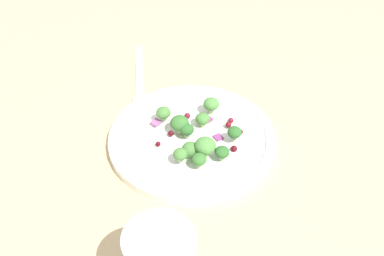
{
  "coord_description": "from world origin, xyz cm",
  "views": [
    {
      "loc": [
        7.79,
        49.62,
        47.19
      ],
      "look_at": [
        1.12,
        0.75,
        2.7
      ],
      "focal_mm": 44.72,
      "sensor_mm": 36.0,
      "label": 1
    }
  ],
  "objects_px": {
    "plate": "(192,138)",
    "broccoli_floret_0": "(203,119)",
    "fork": "(140,80)",
    "broccoli_floret_1": "(187,130)",
    "broccoli_floret_2": "(163,113)"
  },
  "relations": [
    {
      "from": "plate",
      "to": "broccoli_floret_2",
      "type": "xyz_separation_m",
      "value": [
        0.04,
        -0.03,
        0.02
      ]
    },
    {
      "from": "broccoli_floret_1",
      "to": "plate",
      "type": "bearing_deg",
      "value": -147.44
    },
    {
      "from": "broccoli_floret_0",
      "to": "broccoli_floret_2",
      "type": "bearing_deg",
      "value": -16.29
    },
    {
      "from": "broccoli_floret_2",
      "to": "fork",
      "type": "distance_m",
      "value": 0.13
    },
    {
      "from": "broccoli_floret_1",
      "to": "fork",
      "type": "distance_m",
      "value": 0.17
    },
    {
      "from": "fork",
      "to": "broccoli_floret_1",
      "type": "bearing_deg",
      "value": 110.02
    },
    {
      "from": "plate",
      "to": "fork",
      "type": "xyz_separation_m",
      "value": [
        0.07,
        -0.16,
        -0.01
      ]
    },
    {
      "from": "broccoli_floret_0",
      "to": "broccoli_floret_1",
      "type": "height_order",
      "value": "broccoli_floret_1"
    },
    {
      "from": "plate",
      "to": "broccoli_floret_1",
      "type": "bearing_deg",
      "value": 32.56
    },
    {
      "from": "broccoli_floret_1",
      "to": "broccoli_floret_2",
      "type": "relative_size",
      "value": 0.92
    },
    {
      "from": "plate",
      "to": "broccoli_floret_0",
      "type": "height_order",
      "value": "broccoli_floret_0"
    },
    {
      "from": "broccoli_floret_1",
      "to": "fork",
      "type": "height_order",
      "value": "broccoli_floret_1"
    },
    {
      "from": "broccoli_floret_0",
      "to": "plate",
      "type": "bearing_deg",
      "value": 44.65
    },
    {
      "from": "broccoli_floret_0",
      "to": "fork",
      "type": "xyz_separation_m",
      "value": [
        0.08,
        -0.14,
        -0.02
      ]
    },
    {
      "from": "broccoli_floret_1",
      "to": "fork",
      "type": "xyz_separation_m",
      "value": [
        0.06,
        -0.16,
        -0.03
      ]
    }
  ]
}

